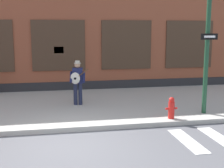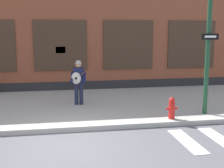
% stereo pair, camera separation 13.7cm
% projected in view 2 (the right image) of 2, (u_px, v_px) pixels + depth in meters
% --- Properties ---
extents(ground_plane, '(160.00, 160.00, 0.00)m').
position_uv_depth(ground_plane, '(67.00, 148.00, 7.93)').
color(ground_plane, '#56565B').
extents(sidewalk, '(28.00, 5.83, 0.15)m').
position_uv_depth(sidewalk, '(63.00, 106.00, 11.94)').
color(sidewalk, '#ADAAA3').
rests_on(sidewalk, ground).
extents(building_backdrop, '(28.00, 4.06, 7.15)m').
position_uv_depth(building_backdrop, '(59.00, 18.00, 16.09)').
color(building_backdrop, brown).
rests_on(building_backdrop, ground).
extents(busker, '(0.72, 0.58, 1.68)m').
position_uv_depth(busker, '(78.00, 80.00, 11.72)').
color(busker, '#1E233D').
rests_on(busker, sidewalk).
extents(fire_hydrant, '(0.38, 0.20, 0.70)m').
position_uv_depth(fire_hydrant, '(172.00, 108.00, 9.96)').
color(fire_hydrant, red).
rests_on(fire_hydrant, sidewalk).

